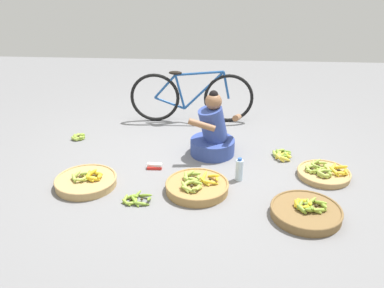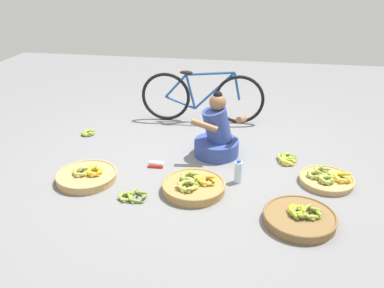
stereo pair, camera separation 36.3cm
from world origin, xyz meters
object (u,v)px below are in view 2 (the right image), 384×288
at_px(banana_basket_near_bicycle, 87,176).
at_px(loose_bananas_mid_left, 132,196).
at_px(loose_bananas_back_center, 287,159).
at_px(water_bottle, 238,172).
at_px(vendor_woman_front, 217,135).
at_px(loose_bananas_mid_right, 88,133).
at_px(banana_basket_front_left, 326,179).
at_px(bicycle_leaning, 202,97).
at_px(packet_carton_stack, 156,165).
at_px(banana_basket_front_center, 300,218).
at_px(banana_basket_back_right, 193,186).

distance_m(banana_basket_near_bicycle, loose_bananas_mid_left, 0.63).
relative_size(loose_bananas_back_center, water_bottle, 1.21).
bearing_deg(loose_bananas_back_center, vendor_woman_front, 177.25).
bearing_deg(loose_bananas_mid_right, water_bottle, -23.87).
bearing_deg(water_bottle, banana_basket_front_left, 8.27).
height_order(loose_bananas_back_center, loose_bananas_mid_left, loose_bananas_back_center).
xyz_separation_m(loose_bananas_mid_left, water_bottle, (0.99, 0.49, 0.09)).
bearing_deg(loose_bananas_mid_right, banana_basket_near_bicycle, -67.78).
xyz_separation_m(bicycle_leaning, water_bottle, (0.61, -1.61, -0.24)).
height_order(water_bottle, packet_carton_stack, water_bottle).
height_order(loose_bananas_mid_right, packet_carton_stack, loose_bananas_mid_right).
height_order(banana_basket_front_left, loose_bananas_mid_right, banana_basket_front_left).
xyz_separation_m(vendor_woman_front, banana_basket_front_center, (0.87, -1.21, -0.19)).
bearing_deg(vendor_woman_front, loose_bananas_mid_left, -122.72).
height_order(vendor_woman_front, loose_bananas_back_center, vendor_woman_front).
distance_m(vendor_woman_front, loose_bananas_mid_left, 1.31).
height_order(banana_basket_back_right, loose_bananas_mid_left, banana_basket_back_right).
xyz_separation_m(loose_bananas_back_center, loose_bananas_mid_left, (-1.51, -1.05, -0.00)).
xyz_separation_m(bicycle_leaning, banana_basket_back_right, (0.19, -1.86, -0.30)).
bearing_deg(banana_basket_front_left, banana_basket_back_right, -163.79).
bearing_deg(bicycle_leaning, water_bottle, -69.11).
relative_size(loose_bananas_mid_left, water_bottle, 1.18).
bearing_deg(banana_basket_front_left, banana_basket_front_center, -113.38).
xyz_separation_m(vendor_woman_front, banana_basket_near_bicycle, (-1.27, -0.82, -0.20)).
bearing_deg(banana_basket_front_center, banana_basket_back_right, 160.26).
bearing_deg(vendor_woman_front, packet_carton_stack, -146.08).
bearing_deg(banana_basket_front_left, loose_bananas_mid_left, -161.84).
height_order(banana_basket_front_center, water_bottle, water_bottle).
distance_m(banana_basket_near_bicycle, banana_basket_back_right, 1.13).
xyz_separation_m(banana_basket_back_right, water_bottle, (0.42, 0.25, 0.06)).
bearing_deg(loose_bananas_mid_right, banana_basket_front_center, -30.14).
distance_m(vendor_woman_front, packet_carton_stack, 0.79).
distance_m(banana_basket_front_left, banana_basket_front_center, 0.81).
bearing_deg(banana_basket_back_right, bicycle_leaning, 95.81).
distance_m(banana_basket_front_center, water_bottle, 0.85).
relative_size(banana_basket_back_right, water_bottle, 2.50).
xyz_separation_m(banana_basket_front_center, loose_bananas_mid_left, (-1.57, 0.13, -0.03)).
bearing_deg(banana_basket_front_center, packet_carton_stack, 152.17).
distance_m(vendor_woman_front, banana_basket_front_center, 1.50).
bearing_deg(banana_basket_front_left, loose_bananas_mid_right, 165.38).
bearing_deg(banana_basket_back_right, vendor_woman_front, 81.05).
relative_size(banana_basket_front_left, loose_bananas_mid_left, 1.86).
relative_size(banana_basket_front_center, packet_carton_stack, 3.92).
height_order(banana_basket_front_left, water_bottle, water_bottle).
bearing_deg(banana_basket_back_right, loose_bananas_mid_right, 144.22).
relative_size(bicycle_leaning, packet_carton_stack, 10.46).
bearing_deg(banana_basket_front_center, banana_basket_near_bicycle, 169.72).
height_order(banana_basket_back_right, loose_bananas_back_center, banana_basket_back_right).
bearing_deg(banana_basket_front_center, loose_bananas_mid_left, 175.42).
bearing_deg(banana_basket_front_center, vendor_woman_front, 125.64).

